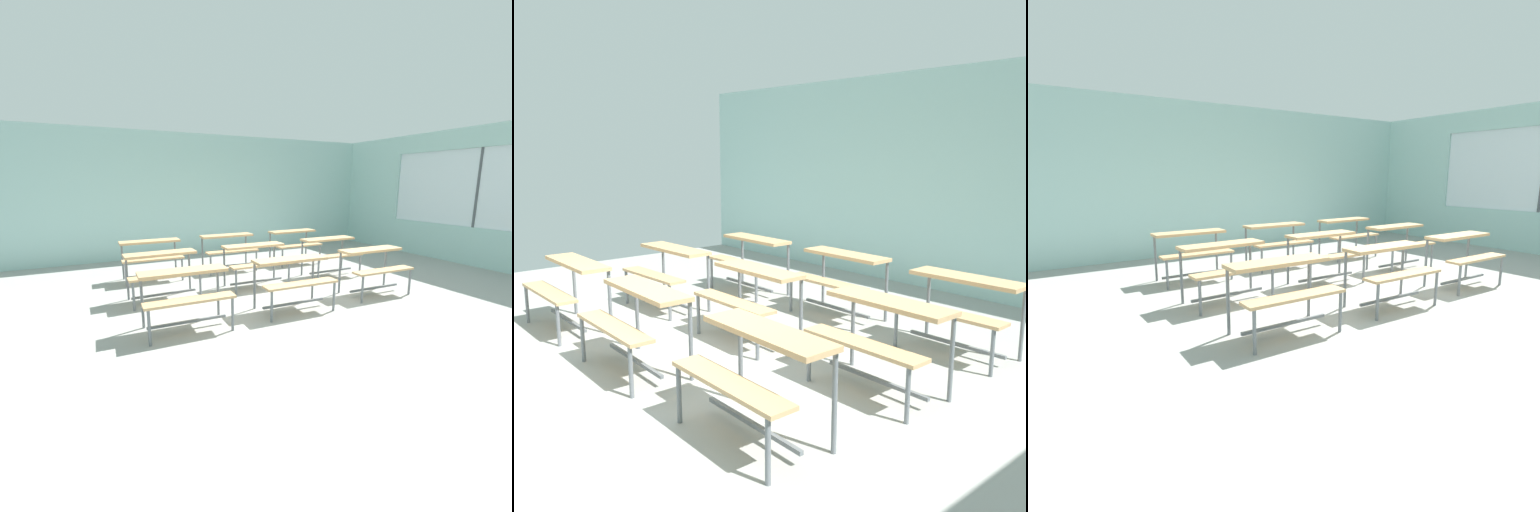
% 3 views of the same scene
% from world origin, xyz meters
% --- Properties ---
extents(ground, '(10.00, 9.00, 0.05)m').
position_xyz_m(ground, '(0.00, 0.00, -0.03)').
color(ground, '#9E9E99').
extents(wall_back, '(10.00, 0.12, 3.00)m').
position_xyz_m(wall_back, '(0.00, 4.50, 1.50)').
color(wall_back, '#A8D1CC').
rests_on(wall_back, ground).
extents(desk_bench_r0c0, '(1.12, 0.62, 0.74)m').
position_xyz_m(desk_bench_r0c0, '(-1.63, -0.08, 0.56)').
color(desk_bench_r0c0, tan).
rests_on(desk_bench_r0c0, ground).
extents(desk_bench_r0c1, '(1.12, 0.63, 0.74)m').
position_xyz_m(desk_bench_r0c1, '(-0.06, -0.10, 0.56)').
color(desk_bench_r0c1, tan).
rests_on(desk_bench_r0c1, ground).
extents(desk_bench_r0c2, '(1.11, 0.62, 0.74)m').
position_xyz_m(desk_bench_r0c2, '(1.53, -0.07, 0.56)').
color(desk_bench_r0c2, tan).
rests_on(desk_bench_r0c2, ground).
extents(desk_bench_r1c0, '(1.11, 0.62, 0.74)m').
position_xyz_m(desk_bench_r1c0, '(-1.65, 1.17, 0.56)').
color(desk_bench_r1c0, tan).
rests_on(desk_bench_r1c0, ground).
extents(desk_bench_r1c1, '(1.11, 0.61, 0.74)m').
position_xyz_m(desk_bench_r1c1, '(-0.04, 1.16, 0.56)').
color(desk_bench_r1c1, tan).
rests_on(desk_bench_r1c1, ground).
extents(desk_bench_r1c2, '(1.11, 0.60, 0.74)m').
position_xyz_m(desk_bench_r1c2, '(1.61, 1.17, 0.56)').
color(desk_bench_r1c2, tan).
rests_on(desk_bench_r1c2, ground).
extents(desk_bench_r2c0, '(1.11, 0.61, 0.74)m').
position_xyz_m(desk_bench_r2c0, '(-1.60, 2.44, 0.56)').
color(desk_bench_r2c0, tan).
rests_on(desk_bench_r2c0, ground).
extents(desk_bench_r2c1, '(1.11, 0.61, 0.74)m').
position_xyz_m(desk_bench_r2c1, '(-0.01, 2.48, 0.56)').
color(desk_bench_r2c1, tan).
rests_on(desk_bench_r2c1, ground).
extents(desk_bench_r2c2, '(1.11, 0.60, 0.74)m').
position_xyz_m(desk_bench_r2c2, '(1.58, 2.42, 0.56)').
color(desk_bench_r2c2, tan).
rests_on(desk_bench_r2c2, ground).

